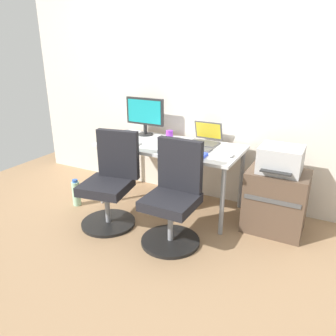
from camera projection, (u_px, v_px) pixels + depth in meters
ground_plane at (170, 205)px, 3.75m from camera, size 5.28×5.28×0.00m
back_wall at (189, 84)px, 3.66m from camera, size 4.40×0.04×2.60m
desk at (170, 150)px, 3.52m from camera, size 1.52×0.73×0.71m
office_chair_left at (111, 184)px, 3.24m from camera, size 0.54×0.54×0.94m
office_chair_right at (174, 198)px, 2.94m from camera, size 0.54×0.54×0.94m
side_cabinet at (275, 201)px, 3.15m from camera, size 0.55×0.43×0.61m
printer at (281, 159)px, 3.00m from camera, size 0.38×0.40×0.24m
water_bottle_on_floor at (76, 193)px, 3.70m from camera, size 0.09×0.09×0.31m
desktop_monitor at (145, 114)px, 3.79m from camera, size 0.48×0.18×0.43m
open_laptop at (205, 138)px, 3.54m from camera, size 0.31×0.29×0.22m
keyboard_by_monitor at (126, 143)px, 3.54m from camera, size 0.34×0.12×0.02m
keyboard_by_laptop at (195, 148)px, 3.35m from camera, size 0.34×0.12×0.02m
mouse_by_monitor at (231, 155)px, 3.11m from camera, size 0.06×0.10×0.03m
mouse_by_laptop at (161, 151)px, 3.24m from camera, size 0.06×0.10×0.03m
coffee_mug at (169, 135)px, 3.71m from camera, size 0.08×0.08×0.09m
pen_cup at (127, 135)px, 3.68m from camera, size 0.07×0.07×0.10m
phone_near_monitor at (122, 137)px, 3.76m from camera, size 0.07×0.14×0.01m
notebook at (195, 155)px, 3.14m from camera, size 0.21×0.15×0.03m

